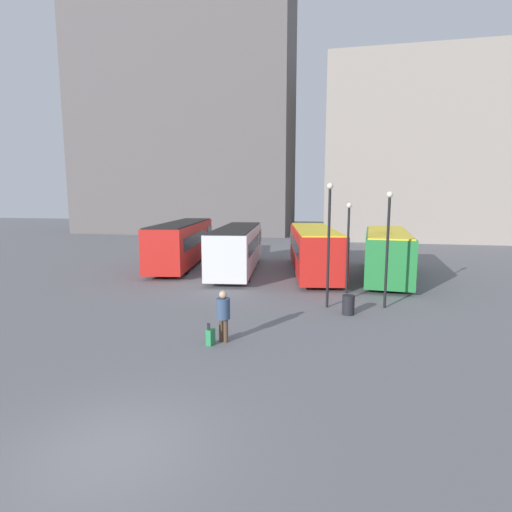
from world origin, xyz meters
The scene contains 13 objects.
ground_plane centered at (0.00, 0.00, 0.00)m, with size 160.00×160.00×0.00m, color slate.
building_block_left centered at (-17.84, 48.57, 18.69)m, with size 30.79×10.48×37.38m.
building_block_right centered at (14.28, 48.57, 10.47)m, with size 23.67×17.31×20.94m.
bus_0 centered at (-7.25, 21.59, 1.75)m, with size 4.47×12.65×3.20m.
bus_1 centered at (-2.56, 19.85, 1.66)m, with size 3.86×11.41×3.04m.
bus_2 centered at (2.60, 20.21, 1.64)m, with size 4.43×11.64×3.02m.
bus_3 centered at (7.24, 19.61, 1.60)m, with size 3.27×10.29×2.94m.
traveler centered at (0.42, 6.37, 1.09)m, with size 0.57×0.57×1.83m.
suitcase centered at (0.06, 5.99, 0.29)m, with size 0.27×0.34×0.80m.
lamp_post_0 centered at (4.73, 14.67, 2.86)m, with size 0.28×0.28×4.76m.
lamp_post_1 centered at (3.82, 11.64, 3.33)m, with size 0.28×0.28×5.66m.
lamp_post_2 centered at (6.41, 12.09, 3.13)m, with size 0.28×0.28×5.28m.
trash_bin centered at (4.75, 10.66, 0.42)m, with size 0.52×0.52×0.85m.
Camera 1 is at (4.29, -6.51, 4.99)m, focal length 28.00 mm.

